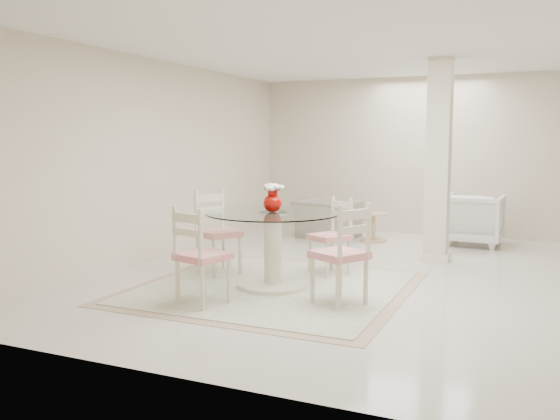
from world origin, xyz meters
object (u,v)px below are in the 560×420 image
at_px(dining_chair_north, 334,230).
at_px(dining_table, 273,250).
at_px(dining_chair_west, 215,225).
at_px(recliner_taupe, 328,219).
at_px(dining_chair_south, 198,249).
at_px(armchair_white, 474,219).
at_px(red_vase, 273,197).
at_px(dining_chair_east, 344,247).
at_px(column, 438,161).
at_px(side_table, 373,228).

bearing_deg(dining_chair_north, dining_table, -79.93).
distance_m(dining_chair_west, recliner_taupe, 3.12).
xyz_separation_m(dining_table, dining_chair_north, (0.39, 0.94, 0.11)).
relative_size(dining_chair_south, armchair_white, 1.25).
height_order(red_vase, dining_chair_east, red_vase).
distance_m(dining_table, dining_chair_east, 1.04).
relative_size(dining_chair_east, dining_chair_south, 1.04).
relative_size(dining_table, dining_chair_west, 1.30).
bearing_deg(recliner_taupe, column, 158.16).
bearing_deg(red_vase, dining_table, 146.31).
relative_size(column, side_table, 5.84).
relative_size(red_vase, recliner_taupe, 0.33).
bearing_deg(dining_chair_west, red_vase, -84.13).
relative_size(column, recliner_taupe, 2.82).
height_order(red_vase, dining_chair_south, red_vase).
xyz_separation_m(column, side_table, (-1.16, 1.13, -1.14)).
relative_size(red_vase, armchair_white, 0.36).
height_order(column, dining_chair_west, column).
bearing_deg(side_table, dining_chair_east, -79.36).
height_order(dining_table, red_vase, red_vase).
relative_size(dining_chair_north, side_table, 2.22).
xyz_separation_m(dining_chair_west, armchair_white, (2.68, 3.37, -0.20)).
distance_m(dining_chair_north, armchair_white, 3.13).
bearing_deg(armchair_white, dining_chair_west, 54.12).
bearing_deg(dining_chair_north, recliner_taupe, 143.49).
bearing_deg(red_vase, column, 58.57).
height_order(armchair_white, side_table, armchair_white).
bearing_deg(armchair_white, column, 79.83).
bearing_deg(dining_table, recliner_taupe, 99.40).
relative_size(dining_chair_east, armchair_white, 1.30).
xyz_separation_m(recliner_taupe, side_table, (0.81, -0.07, -0.10)).
distance_m(dining_table, side_table, 3.42).
height_order(dining_chair_north, recliner_taupe, dining_chair_north).
distance_m(dining_chair_east, recliner_taupe, 4.17).
xyz_separation_m(dining_table, dining_chair_south, (-0.37, -0.95, 0.14)).
distance_m(dining_chair_south, armchair_white, 5.16).
relative_size(column, armchair_white, 3.08).
distance_m(red_vase, recliner_taupe, 3.60).
relative_size(column, dining_chair_east, 2.38).
bearing_deg(recliner_taupe, dining_chair_south, 102.09).
height_order(column, recliner_taupe, column).
height_order(dining_chair_south, armchair_white, dining_chair_south).
xyz_separation_m(column, red_vase, (-1.39, -2.28, -0.34)).
distance_m(recliner_taupe, armchair_white, 2.33).
relative_size(dining_chair_south, side_table, 2.36).
distance_m(dining_chair_west, side_table, 3.26).
xyz_separation_m(column, recliner_taupe, (-1.97, 1.20, -1.04)).
xyz_separation_m(dining_chair_north, dining_chair_south, (-0.76, -1.89, 0.03)).
distance_m(red_vase, side_table, 3.51).
xyz_separation_m(armchair_white, side_table, (-1.50, -0.35, -0.18)).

